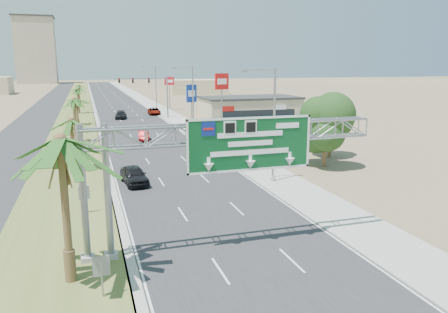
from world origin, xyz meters
name	(u,v)px	position (x,y,z in m)	size (l,w,h in m)	color
road	(117,103)	(0.00, 110.00, 0.01)	(12.00, 300.00, 0.02)	#28282B
sidewalk_right	(148,102)	(8.50, 110.00, 0.05)	(4.00, 300.00, 0.10)	#9E9B93
median_grass	(78,104)	(-10.00, 110.00, 0.06)	(7.00, 300.00, 0.12)	#4E602A
opposing_road	(50,105)	(-17.00, 110.00, 0.01)	(8.00, 300.00, 0.02)	#28282B
sign_gantry	(221,143)	(-1.06, 9.93, 6.06)	(16.75, 1.24, 7.50)	gray
palm_near	(60,141)	(-9.20, 8.00, 6.93)	(5.70, 5.70, 8.35)	brown
palm_row_b	(71,121)	(-9.50, 32.00, 4.90)	(3.99, 3.99, 5.95)	brown
palm_row_c	(74,101)	(-9.50, 48.00, 5.66)	(3.99, 3.99, 6.75)	brown
palm_row_d	(76,100)	(-9.50, 66.00, 4.42)	(3.99, 3.99, 5.45)	brown
palm_row_e	(77,90)	(-9.50, 85.00, 5.09)	(3.99, 3.99, 6.15)	brown
palm_row_f	(79,86)	(-9.50, 110.00, 4.71)	(3.99, 3.99, 5.75)	brown
streetlight_near	(272,130)	(7.30, 22.00, 4.69)	(3.27, 0.44, 10.00)	gray
streetlight_mid	(192,102)	(7.30, 52.00, 4.69)	(3.27, 0.44, 10.00)	gray
streetlight_far	(155,89)	(7.30, 88.00, 4.69)	(3.27, 0.44, 10.00)	gray
signal_mast	(157,93)	(5.17, 71.97, 4.85)	(10.28, 0.71, 8.00)	gray
store_building	(250,108)	(22.00, 66.00, 2.00)	(18.00, 10.00, 4.00)	tan
oak_near	(326,123)	(15.00, 26.00, 4.53)	(4.50, 4.50, 6.80)	brown
oak_far	(331,124)	(18.00, 30.00, 3.82)	(3.50, 3.50, 5.60)	brown
median_signback_a	(101,269)	(-7.80, 6.00, 1.45)	(0.75, 0.08, 2.08)	gray
median_signback_b	(84,195)	(-8.50, 18.00, 1.45)	(0.75, 0.08, 2.08)	gray
tower_distant	(36,51)	(-32.00, 250.00, 17.50)	(20.00, 16.00, 35.00)	tan
building_distant_right	(197,87)	(30.00, 140.00, 2.50)	(20.00, 12.00, 5.00)	tan
car_left_lane	(134,175)	(-4.36, 25.03, 0.79)	(1.87, 4.65, 1.58)	black
car_mid_lane	(144,136)	(-0.68, 47.30, 0.66)	(1.40, 4.01, 1.32)	#65090A
car_right_lane	(154,111)	(5.50, 78.53, 0.71)	(2.36, 5.12, 1.42)	gray
car_far	(121,115)	(-1.69, 73.40, 0.72)	(2.02, 4.97, 1.44)	black
pole_sign_red_near	(222,85)	(11.79, 51.16, 7.23)	(2.37, 1.05, 9.18)	gray
pole_sign_blue	(191,95)	(9.46, 61.25, 5.16)	(1.97, 1.01, 7.10)	gray
pole_sign_red_far	(169,83)	(10.47, 87.23, 6.03)	(2.16, 1.07, 7.68)	gray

